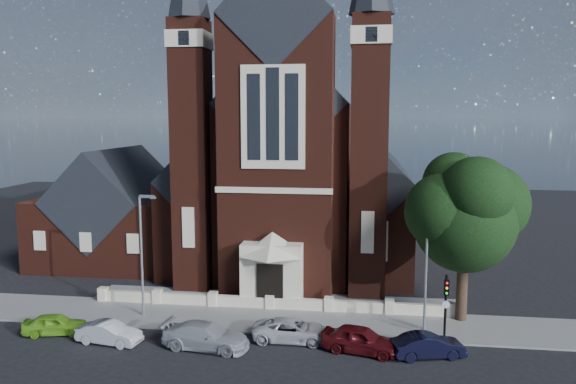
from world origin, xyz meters
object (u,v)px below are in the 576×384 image
street_lamp_right (428,258)px  car_dark_red (361,339)px  church (299,168)px  street_tree (467,215)px  car_white_suv (292,330)px  traffic_signal (446,299)px  car_silver_b (206,336)px  car_silver_a (109,333)px  street_lamp_left (143,248)px  car_lime_van (55,324)px  parish_hall (118,217)px  car_navy (428,346)px

street_lamp_right → car_dark_red: bearing=-136.8°
church → street_tree: (12.60, -17.23, -1.23)m
car_white_suv → street_lamp_right: bearing=-72.1°
traffic_signal → car_silver_b: bearing=-168.4°
traffic_signal → street_lamp_right: bearing=120.0°
car_silver_a → traffic_signal: bearing=-73.4°
church → car_dark_red: size_ratio=7.97×
car_silver_b → car_white_suv: bearing=-62.3°
street_lamp_left → car_dark_red: street_lamp_left is taller
car_white_suv → traffic_signal: bearing=-83.7°
street_lamp_right → car_lime_van: 22.85m
car_silver_a → car_silver_b: bearing=-81.1°
car_silver_a → car_dark_red: 14.45m
church → car_lime_van: church is taller
street_lamp_left → car_dark_red: (14.07, -3.70, -3.85)m
parish_hall → car_navy: (25.81, -17.86, -3.35)m
car_lime_van → car_white_suv: size_ratio=0.80×
parish_hall → car_dark_red: bearing=-38.6°
traffic_signal → car_silver_b: (-13.52, -2.78, -1.85)m
street_lamp_left → car_silver_b: street_lamp_left is taller
street_lamp_left → car_white_suv: 11.14m
traffic_signal → car_lime_van: traffic_signal is taller
traffic_signal → car_lime_van: (-23.13, -1.98, -1.95)m
car_dark_red → car_navy: car_dark_red is taller
car_silver_b → car_dark_red: size_ratio=1.15×
car_dark_red → car_lime_van: bearing=103.1°
street_tree → car_silver_a: street_tree is taller
car_lime_van → car_silver_b: size_ratio=0.73×
car_silver_b → car_white_suv: 5.00m
street_lamp_right → car_silver_b: 13.89m
car_dark_red → parish_hall: bearing=64.9°
traffic_signal → street_tree: bearing=64.1°
car_silver_b → car_dark_red: car_dark_red is taller
traffic_signal → car_silver_b: traffic_signal is taller
car_lime_van → car_white_suv: 14.33m
car_silver_b → traffic_signal: bearing=-71.0°
car_lime_van → car_white_suv: bearing=-99.9°
street_lamp_left → parish_hall: bearing=120.0°
car_lime_van → car_silver_a: car_lime_van is taller
street_lamp_right → car_silver_a: bearing=-166.4°
street_tree → street_lamp_left: 20.71m
car_white_suv → church: bearing=5.3°
traffic_signal → parish_hall: bearing=150.0°
traffic_signal → car_navy: bearing=-117.4°
street_lamp_right → traffic_signal: (0.91, -1.57, -2.02)m
parish_hall → traffic_signal: (27.00, -15.57, -1.43)m
church → car_navy: 25.94m
church → car_lime_van: bearing=-118.3°
car_silver_a → street_lamp_left: bearing=3.5°
street_lamp_right → car_silver_b: street_lamp_right is taller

